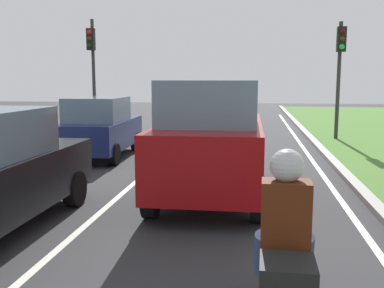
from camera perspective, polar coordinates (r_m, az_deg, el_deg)
name	(u,v)px	position (r m, az deg, el deg)	size (l,w,h in m)	color
ground_plane	(190,155)	(13.52, -0.26, -1.40)	(60.00, 60.00, 0.00)	#2D2D30
lane_line_center	(168,154)	(13.64, -3.17, -1.32)	(0.12, 32.00, 0.01)	silver
lane_line_right_edge	(310,158)	(13.49, 15.06, -1.70)	(0.12, 32.00, 0.01)	silver
curb_right	(328,156)	(13.56, 17.16, -1.50)	(0.24, 48.00, 0.12)	#9E9B93
car_suv_ahead	(211,138)	(8.57, 2.53, 0.78)	(2.00, 4.52, 2.28)	maroon
car_hatchback_far	(100,128)	(13.26, -11.82, 2.07)	(1.81, 3.74, 1.78)	navy
motorcycle	(283,287)	(3.95, 11.73, -17.72)	(0.41, 1.90, 1.01)	black
rider_person	(285,214)	(3.77, 12.00, -8.90)	(0.51, 0.41, 1.16)	#4C1E0C
traffic_light_near_right	(340,60)	(17.46, 18.61, 10.27)	(0.32, 0.50, 4.40)	#2D2D2D
traffic_light_overhead_left	(92,58)	(19.48, -12.79, 10.76)	(0.32, 0.50, 4.81)	#2D2D2D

